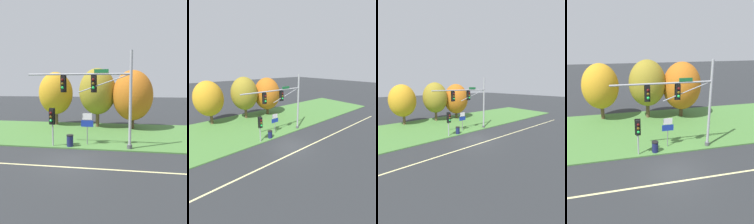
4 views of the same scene
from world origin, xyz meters
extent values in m
plane|color=#282B2D|center=(0.00, 0.00, 0.00)|extent=(160.00, 160.00, 0.00)
cube|color=beige|center=(0.00, -1.20, 0.00)|extent=(36.00, 0.16, 0.01)
cube|color=#477A38|center=(0.00, 8.25, 0.05)|extent=(48.00, 11.50, 0.10)
cylinder|color=#9EA0A5|center=(3.92, 3.04, 3.81)|extent=(0.22, 0.22, 7.42)
cylinder|color=#4C4C51|center=(3.92, 3.04, 0.25)|extent=(0.40, 0.40, 0.30)
cylinder|color=#9EA0A5|center=(-0.09, 3.04, 5.79)|extent=(8.04, 0.14, 0.14)
cylinder|color=#9EA0A5|center=(1.92, 3.04, 5.09)|extent=(4.05, 0.08, 1.48)
cube|color=black|center=(1.11, 3.04, 5.06)|extent=(0.34, 0.28, 1.22)
cube|color=black|center=(1.11, 3.20, 5.06)|extent=(0.46, 0.04, 1.34)
sphere|color=#4C0C0C|center=(1.11, 2.87, 5.36)|extent=(0.22, 0.22, 0.22)
sphere|color=#51420C|center=(1.11, 2.87, 5.06)|extent=(0.22, 0.22, 0.22)
sphere|color=green|center=(1.11, 2.87, 4.76)|extent=(0.22, 0.22, 0.22)
cube|color=black|center=(-1.30, 3.04, 5.06)|extent=(0.34, 0.28, 1.22)
cube|color=black|center=(-1.30, 3.20, 5.06)|extent=(0.46, 0.04, 1.34)
sphere|color=#4C0C0C|center=(-1.30, 2.87, 5.36)|extent=(0.22, 0.22, 0.22)
sphere|color=#51420C|center=(-1.30, 2.87, 5.06)|extent=(0.22, 0.22, 0.22)
sphere|color=green|center=(-1.30, 2.87, 4.76)|extent=(0.22, 0.22, 0.22)
cube|color=#196B33|center=(1.72, 2.99, 6.01)|extent=(1.10, 0.04, 0.28)
cylinder|color=#9EA0A5|center=(-2.17, 2.90, 1.58)|extent=(0.12, 0.12, 2.96)
cube|color=black|center=(-2.17, 2.70, 2.50)|extent=(0.34, 0.28, 1.22)
cube|color=black|center=(-2.17, 2.86, 2.50)|extent=(0.46, 0.04, 1.34)
sphere|color=#4C0C0C|center=(-2.17, 2.52, 2.80)|extent=(0.22, 0.22, 0.22)
sphere|color=#51420C|center=(-2.17, 2.52, 2.50)|extent=(0.22, 0.22, 0.22)
sphere|color=green|center=(-2.17, 2.52, 2.20)|extent=(0.22, 0.22, 0.22)
cylinder|color=slate|center=(0.49, 3.69, 1.42)|extent=(0.08, 0.08, 2.65)
cube|color=white|center=(0.49, 3.66, 2.43)|extent=(0.79, 0.03, 0.52)
cube|color=#193399|center=(0.49, 3.66, 1.85)|extent=(1.01, 0.03, 0.53)
cylinder|color=brown|center=(-5.04, 12.35, 1.47)|extent=(0.41, 0.41, 2.74)
ellipsoid|color=#C68C1E|center=(-5.04, 12.35, 3.98)|extent=(4.12, 4.12, 5.16)
cylinder|color=brown|center=(0.23, 11.66, 1.58)|extent=(0.43, 0.43, 2.96)
ellipsoid|color=olive|center=(0.23, 11.66, 4.24)|extent=(4.27, 4.27, 5.34)
cylinder|color=#4C3823|center=(4.24, 11.17, 1.35)|extent=(0.45, 0.45, 2.50)
ellipsoid|color=#B76019|center=(4.24, 11.17, 3.83)|extent=(4.48, 4.48, 5.60)
cylinder|color=#191E4C|center=(-0.78, 2.95, 0.53)|extent=(0.52, 0.52, 0.85)
cylinder|color=black|center=(-0.78, 2.95, 0.99)|extent=(0.56, 0.56, 0.08)
camera|label=1|loc=(3.71, -13.54, 4.94)|focal=35.00mm
camera|label=2|loc=(-9.98, -10.95, 8.51)|focal=24.00mm
camera|label=3|loc=(-11.08, -13.08, 6.46)|focal=24.00mm
camera|label=4|loc=(-4.17, -12.88, 8.88)|focal=35.00mm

